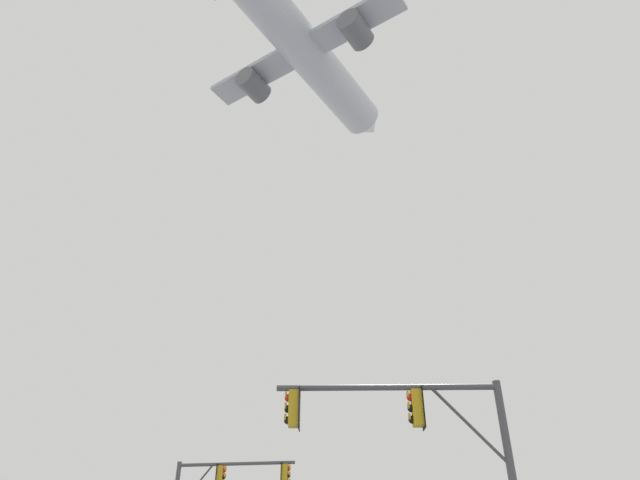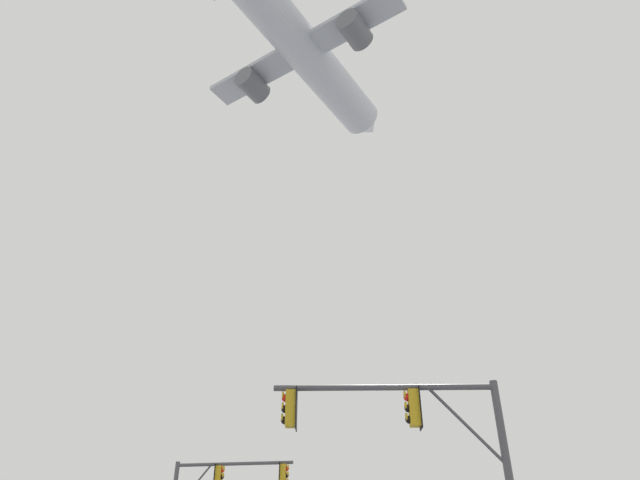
# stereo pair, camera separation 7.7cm
# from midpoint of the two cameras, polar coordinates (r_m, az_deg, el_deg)

# --- Properties ---
(signal_pole_near) EXTENTS (5.78, 0.53, 5.83)m
(signal_pole_near) POSITION_cam_midpoint_polar(r_m,az_deg,el_deg) (14.64, 10.50, -19.53)
(signal_pole_near) COLOR #4C4C51
(signal_pole_near) RESTS_ON ground
(airplane) EXTENTS (19.07, 24.70, 7.48)m
(airplane) POSITION_cam_midpoint_polar(r_m,az_deg,el_deg) (56.68, -1.48, 18.81)
(airplane) COLOR #B7BCC6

